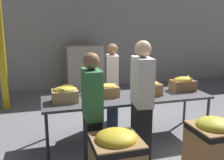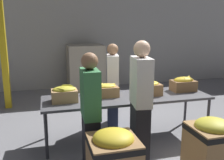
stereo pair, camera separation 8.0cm
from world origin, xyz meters
The scene contains 12 objects.
ground_plane centered at (0.00, 0.00, 0.00)m, with size 30.00×30.00×0.00m, color gray.
wall_back centered at (0.00, 4.00, 2.00)m, with size 16.00×0.08×4.00m.
sorting_table centered at (0.00, 0.00, 0.72)m, with size 2.88×0.85×0.77m.
banana_box_0 centered at (-1.07, -0.01, 0.90)m, with size 0.41×0.30×0.27m.
banana_box_1 centered at (-0.34, 0.10, 0.88)m, with size 0.39×0.28×0.23m.
banana_box_2 centered at (0.40, 0.00, 0.90)m, with size 0.41×0.30×0.27m.
banana_box_3 centered at (1.13, 0.09, 0.91)m, with size 0.44×0.29×0.27m.
volunteer_0 centered at (-0.02, -0.68, 0.88)m, with size 0.30×0.50×1.77m.
volunteer_1 centered at (-0.79, -0.82, 0.81)m, with size 0.23×0.44×1.64m.
volunteer_2 centered at (-0.08, 0.67, 0.81)m, with size 0.31×0.47×1.63m.
donation_bin_1 centered at (0.68, -1.41, 0.44)m, with size 0.56×0.56×0.82m.
pallet_stack_0 centered at (-0.21, 3.29, 0.70)m, with size 1.10×1.10×1.42m.
Camera 1 is at (-1.40, -3.91, 1.98)m, focal length 40.00 mm.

